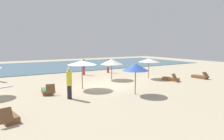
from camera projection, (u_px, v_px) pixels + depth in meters
The scene contains 13 objects.
ground_plane at pixel (105, 86), 16.16m from camera, with size 60.00×60.00×0.00m, color #BCAD8E.
ocean_water at pixel (50, 66), 30.56m from camera, with size 48.00×16.00×0.06m, color #476B7F.
umbrella_0 at pixel (82, 63), 15.02m from camera, with size 2.18×2.18×2.16m.
umbrella_2 at pixel (136, 67), 13.30m from camera, with size 1.78×1.78×2.09m.
umbrella_3 at pixel (149, 60), 19.59m from camera, with size 2.05×2.05×1.97m.
umbrella_4 at pixel (112, 62), 19.03m from camera, with size 2.12×2.12×1.95m.
lounger_0 at pixel (200, 77), 19.82m from camera, with size 0.70×1.73×0.69m.
lounger_1 at pixel (171, 79), 18.56m from camera, with size 1.09×1.74×0.74m.
lounger_2 at pixel (47, 91), 13.73m from camera, with size 0.81×1.71×0.74m.
lounger_4 at pixel (8, 117), 8.87m from camera, with size 0.90×1.72×0.74m.
person_1 at pixel (69, 83), 12.32m from camera, with size 0.46×0.46×1.94m.
person_2 at pixel (108, 66), 23.60m from camera, with size 0.35×0.35×1.67m.
person_3 at pixel (84, 67), 21.95m from camera, with size 0.40×0.40×1.77m.
Camera 1 is at (-7.73, -13.86, 3.36)m, focal length 32.26 mm.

